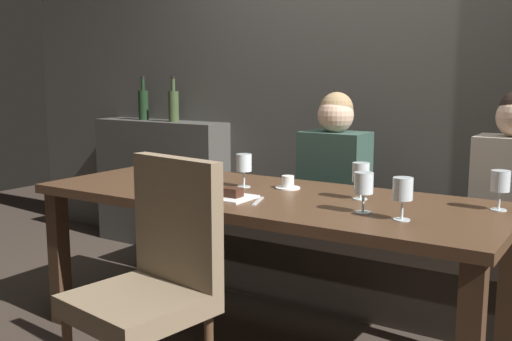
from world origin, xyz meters
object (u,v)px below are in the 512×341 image
Objects in this scene: chair_near_side at (155,273)px; wine_bottle_pale_label at (174,105)px; banquette_bench at (327,260)px; espresso_cup at (288,183)px; dining_table at (263,212)px; diner_redhead at (335,163)px; wine_glass_far_left at (244,164)px; wine_bottle_dark_red at (143,104)px; fork_on_table at (258,201)px; wine_glass_near_right at (500,183)px; wine_glass_center_front at (403,190)px; wine_glass_near_left at (361,173)px; wine_glass_center_back at (364,185)px; dessert_plate at (231,196)px.

wine_bottle_pale_label is (-1.38, 1.74, 0.51)m from chair_near_side.
espresso_cup reaches higher than banquette_bench.
dining_table is 0.20m from espresso_cup.
diner_redhead is at bearing 90.17° from espresso_cup.
wine_bottle_pale_label is 1.99× the size of wine_glass_far_left.
wine_bottle_dark_red reaches higher than fork_on_table.
banquette_bench is 7.67× the size of wine_bottle_pale_label.
wine_bottle_pale_label is at bearing 143.99° from dining_table.
banquette_bench is 15.24× the size of wine_glass_near_right.
wine_bottle_dark_red is at bearing 133.90° from chair_near_side.
wine_glass_center_front is at bearing -12.32° from dining_table.
wine_glass_near_left is (0.43, 0.12, 0.20)m from dining_table.
espresso_cup is 0.71× the size of fork_on_table.
diner_redhead is at bearing 73.36° from fork_on_table.
dining_table is 2.96× the size of diner_redhead.
chair_near_side is 0.88m from wine_glass_center_back.
wine_glass_center_back is at bearing -58.09° from diner_redhead.
wine_bottle_pale_label is at bearing 149.25° from espresso_cup.
banquette_bench is 2.55× the size of chair_near_side.
wine_bottle_dark_red reaches higher than wine_glass_near_left.
dining_table is 11.58× the size of dessert_plate.
espresso_cup is at bearing -26.57° from wine_bottle_dark_red.
diner_redhead is at bearing 153.59° from wine_glass_near_right.
wine_glass_center_back is at bearing -142.76° from wine_glass_near_right.
dessert_plate is 0.14m from fork_on_table.
banquette_bench is 13.16× the size of dessert_plate.
wine_glass_center_front and wine_glass_near_right have the same top height.
banquette_bench is 1.94m from wine_bottle_dark_red.
dining_table is 6.75× the size of wine_bottle_pale_label.
wine_glass_near_left is 0.47m from fork_on_table.
wine_glass_near_left and wine_glass_center_back have the same top height.
wine_glass_center_back is (2.26, -1.16, -0.22)m from wine_bottle_dark_red.
wine_glass_center_back is 0.59m from espresso_cup.
chair_near_side is 1.44m from diner_redhead.
wine_bottle_dark_red is at bearing 143.71° from dessert_plate.
wine_glass_center_back and wine_glass_center_front have the same top height.
wine_glass_far_left is at bearing -31.62° from wine_bottle_dark_red.
banquette_bench is 1.27m from wine_glass_near_right.
diner_redhead is at bearing 83.91° from dessert_plate.
diner_redhead is at bearing 86.93° from dining_table.
wine_glass_near_left is 0.86× the size of dessert_plate.
diner_redhead is 0.64m from wine_glass_far_left.
wine_bottle_pale_label is at bearing 161.49° from wine_glass_near_right.
wine_glass_center_back is (1.95, -1.14, -0.22)m from wine_bottle_pale_label.
wine_bottle_pale_label is at bearing 149.62° from wine_glass_center_back.
wine_bottle_dark_red is (-1.76, 0.35, 0.27)m from diner_redhead.
wine_glass_center_front is at bearing 37.45° from chair_near_side.
wine_glass_center_back is (0.11, -0.24, -0.00)m from wine_glass_near_left.
wine_glass_far_left is 1.37× the size of espresso_cup.
dessert_plate is at bearing -159.16° from wine_glass_near_right.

